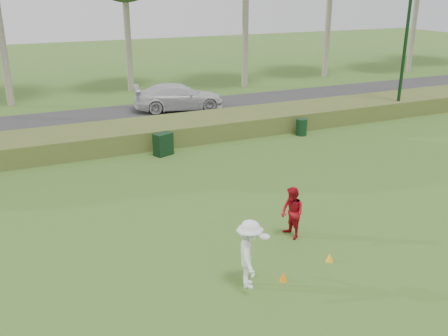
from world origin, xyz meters
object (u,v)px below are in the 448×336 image
lamp_post (409,14)px  utility_cabinet (163,144)px  cone_orange (283,276)px  trash_bin (301,127)px  player_white (250,254)px  car_right (179,97)px  player_red (292,213)px  cone_yellow (330,257)px

lamp_post → utility_cabinet: 15.22m
cone_orange → trash_bin: (7.55, 11.00, 0.30)m
player_white → car_right: (4.61, 18.29, -0.06)m
utility_cabinet → trash_bin: bearing=-20.9°
player_white → trash_bin: 13.74m
lamp_post → player_red: size_ratio=5.23×
lamp_post → utility_cabinet: lamp_post is taller
trash_bin → player_red: bearing=-124.1°
trash_bin → car_right: 8.39m
lamp_post → utility_cabinet: (-14.29, -1.14, -5.10)m
trash_bin → car_right: bearing=117.2°
player_red → utility_cabinet: bearing=-176.6°
lamp_post → cone_yellow: size_ratio=34.43×
player_red → cone_yellow: (0.22, -1.62, -0.66)m
car_right → lamp_post: bearing=-110.5°
trash_bin → utility_cabinet: bearing=-178.7°
lamp_post → car_right: size_ratio=1.55×
cone_yellow → car_right: (2.08, 18.13, 0.71)m
cone_yellow → car_right: 18.27m
player_white → lamp_post: bearing=-30.3°
player_white → cone_yellow: 2.65m
cone_yellow → player_red: bearing=97.8°
player_white → trash_bin: bearing=-15.5°
car_right → trash_bin: bearing=-142.5°
lamp_post → player_white: size_ratio=4.59×
utility_cabinet → cone_orange: bearing=-113.8°
player_white → cone_orange: (0.89, -0.16, -0.77)m
player_white → cone_yellow: (2.53, 0.15, -0.77)m
cone_orange → car_right: bearing=78.6°
cone_orange → utility_cabinet: utility_cabinet is taller
lamp_post → cone_yellow: 18.26m
player_white → utility_cabinet: 10.74m
car_right → cone_orange: bearing=178.9°
cone_orange → lamp_post: bearing=39.4°
player_red → trash_bin: bearing=142.2°
player_red → car_right: bearing=168.3°
player_white → cone_yellow: size_ratio=7.49×
lamp_post → trash_bin: bearing=-172.1°
cone_orange → trash_bin: bearing=55.5°
cone_yellow → utility_cabinet: (-1.34, 10.51, 0.38)m
lamp_post → player_red: lamp_post is taller
cone_orange → cone_yellow: (1.64, 0.31, -0.00)m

